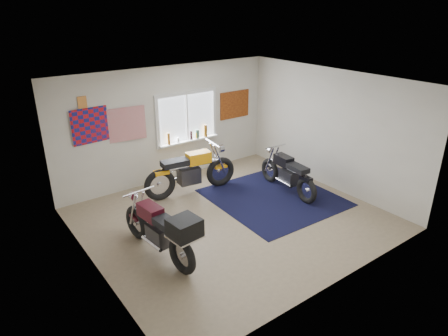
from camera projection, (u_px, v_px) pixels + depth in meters
ground at (233, 218)px, 7.96m from camera, size 5.50×5.50×0.00m
room_shell at (233, 141)px, 7.33m from camera, size 5.50×5.50×5.50m
navy_rug at (273, 197)px, 8.81m from camera, size 2.58×2.68×0.01m
window_assembly at (187, 121)px, 9.54m from camera, size 1.66×0.17×1.26m
oil_bottles at (193, 134)px, 9.69m from camera, size 1.11×0.09×0.30m
flag_display at (82, 102)px, 7.94m from camera, size 1.60×0.10×1.17m
triumph_poster at (235, 105)px, 10.28m from camera, size 0.90×0.03×0.70m
yellow_triumph at (191, 172)px, 8.88m from camera, size 2.20×0.66×1.11m
black_chrome_bike at (288, 174)px, 8.94m from camera, size 0.57×1.88×0.96m
maroon_tourer at (162, 231)px, 6.54m from camera, size 0.68×2.02×1.02m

